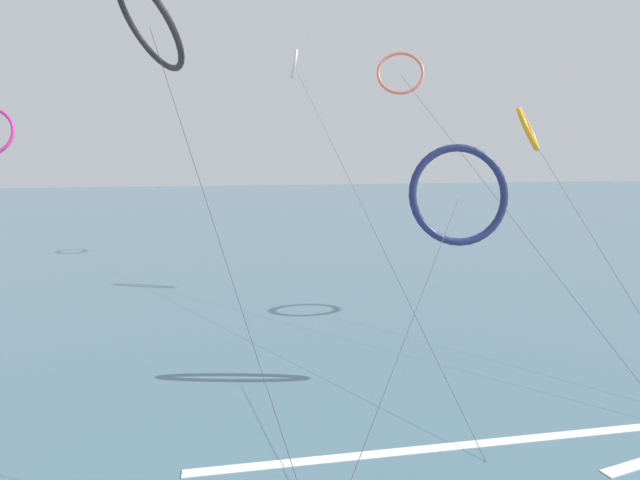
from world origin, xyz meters
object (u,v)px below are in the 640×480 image
kite_amber (528,129)px  kite_navy (459,195)px  kite_coral (401,73)px  kite_ivory (294,65)px  kite_charcoal (150,24)px

kite_amber → kite_navy: bearing=172.5°
kite_amber → kite_coral: bearing=73.0°
kite_amber → kite_coral: (-6.17, 9.23, 5.06)m
kite_ivory → kite_amber: 31.67m
kite_coral → kite_navy: bearing=-84.9°
kite_coral → kite_charcoal: kite_coral is taller
kite_charcoal → kite_navy: bearing=-114.5°
kite_ivory → kite_amber: bearing=29.9°
kite_navy → kite_charcoal: bearing=-175.9°
kite_coral → kite_amber: bearing=-38.1°
kite_amber → kite_charcoal: (-24.97, -9.12, 3.63)m
kite_coral → kite_navy: 21.63m
kite_amber → kite_charcoal: kite_charcoal is taller
kite_ivory → kite_navy: size_ratio=3.94×
kite_charcoal → kite_ivory: bearing=-40.5°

